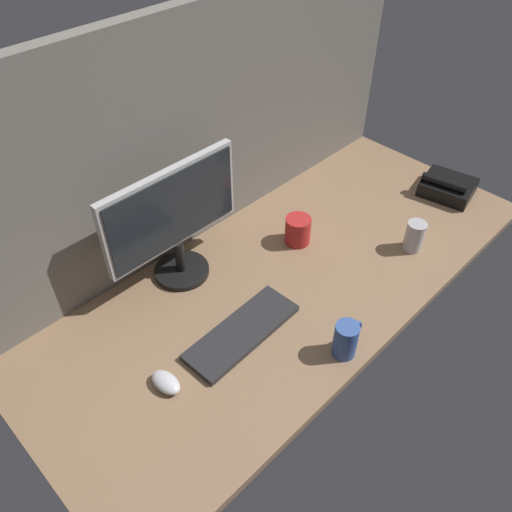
% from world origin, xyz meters
% --- Properties ---
extents(ground_plane, '(1.80, 0.80, 0.03)m').
position_xyz_m(ground_plane, '(0.00, 0.00, -0.01)').
color(ground_plane, '#8C6B4C').
extents(cubicle_wall_back, '(1.80, 0.05, 0.77)m').
position_xyz_m(cubicle_wall_back, '(0.00, 0.38, 0.39)').
color(cubicle_wall_back, slate).
rests_on(cubicle_wall_back, ground_plane).
extents(monitor, '(0.48, 0.18, 0.40)m').
position_xyz_m(monitor, '(-0.24, 0.25, 0.22)').
color(monitor, black).
rests_on(monitor, ground_plane).
extents(keyboard, '(0.37, 0.14, 0.02)m').
position_xyz_m(keyboard, '(-0.28, -0.08, 0.01)').
color(keyboard, '#262628').
rests_on(keyboard, ground_plane).
extents(mouse, '(0.06, 0.10, 0.03)m').
position_xyz_m(mouse, '(-0.55, -0.06, 0.02)').
color(mouse, silver).
rests_on(mouse, ground_plane).
extents(mug_ceramic_blue, '(0.11, 0.07, 0.11)m').
position_xyz_m(mug_ceramic_blue, '(-0.12, -0.33, 0.06)').
color(mug_ceramic_blue, '#38569E').
rests_on(mug_ceramic_blue, ground_plane).
extents(mug_red_plastic, '(0.09, 0.09, 0.10)m').
position_xyz_m(mug_red_plastic, '(0.15, 0.08, 0.05)').
color(mug_red_plastic, red).
rests_on(mug_red_plastic, ground_plane).
extents(mug_steel, '(0.07, 0.07, 0.11)m').
position_xyz_m(mug_steel, '(0.40, -0.23, 0.06)').
color(mug_steel, '#B2B2B7').
rests_on(mug_steel, ground_plane).
extents(desk_phone, '(0.20, 0.22, 0.09)m').
position_xyz_m(desk_phone, '(0.77, -0.14, 0.03)').
color(desk_phone, black).
rests_on(desk_phone, ground_plane).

